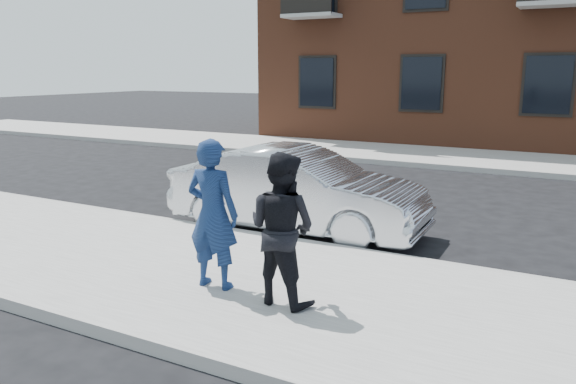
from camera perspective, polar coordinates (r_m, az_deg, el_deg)
The scene contains 8 objects.
ground at distance 6.38m, azimuth 14.23°, elevation -12.58°, with size 100.00×100.00×0.00m, color black.
near_sidewalk at distance 6.13m, azimuth 13.68°, elevation -12.85°, with size 50.00×3.50×0.15m, color gray.
near_curb at distance 7.77m, azimuth 17.10°, elevation -7.58°, with size 50.00×0.10×0.15m, color #999691.
far_sidewalk at distance 17.16m, azimuth 23.54°, elevation 2.68°, with size 50.00×3.50×0.15m, color gray.
far_curb at distance 15.38m, azimuth 22.95°, elevation 1.73°, with size 50.00×0.10×0.15m, color #999691.
silver_sedan at distance 9.23m, azimuth 0.94°, elevation 0.15°, with size 1.48×4.26×1.40m, color #B7BABF.
man_hoodie at distance 6.50m, azimuth -7.66°, elevation -2.24°, with size 0.67×0.51×1.75m.
man_peacoat at distance 6.02m, azimuth -0.64°, elevation -3.74°, with size 0.88×0.72×1.66m.
Camera 1 is at (1.30, -5.66, 2.65)m, focal length 35.00 mm.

